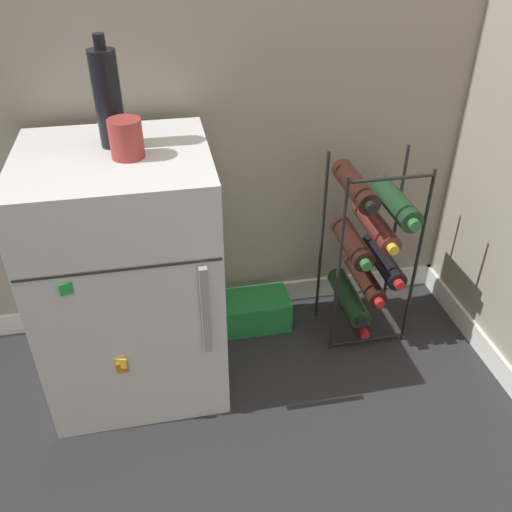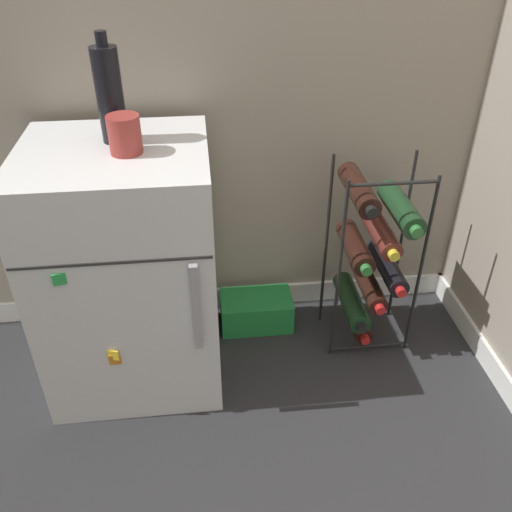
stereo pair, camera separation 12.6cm
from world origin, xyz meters
The scene contains 6 objects.
ground_plane centered at (0.00, 0.00, 0.00)m, with size 14.00×14.00×0.00m, color #28282B.
mini_fridge centered at (-0.39, 0.24, 0.42)m, with size 0.56×0.54×0.85m.
wine_rack centered at (0.45, 0.31, 0.38)m, with size 0.30×0.32×0.73m.
soda_box centered at (0.05, 0.41, 0.06)m, with size 0.28×0.17×0.13m.
fridge_top_cup centered at (-0.34, 0.21, 0.90)m, with size 0.09×0.09×0.11m.
fridge_top_bottle centered at (-0.38, 0.30, 0.98)m, with size 0.08×0.08×0.31m.
Camera 1 is at (-0.26, -1.24, 1.46)m, focal length 38.00 mm.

